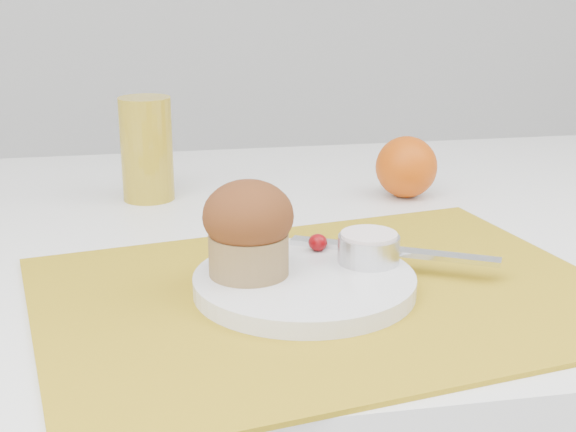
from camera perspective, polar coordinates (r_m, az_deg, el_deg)
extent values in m
cube|color=#B38F18|center=(0.72, 2.74, -5.61)|extent=(0.56, 0.45, 0.00)
cylinder|color=white|center=(0.72, 1.17, -4.78)|extent=(0.25, 0.25, 0.02)
cylinder|color=silver|center=(0.74, 5.75, -2.34)|extent=(0.07, 0.07, 0.02)
cylinder|color=silver|center=(0.74, 5.78, -1.44)|extent=(0.05, 0.05, 0.01)
ellipsoid|color=#5A0205|center=(0.77, 2.13, -1.88)|extent=(0.02, 0.02, 0.02)
ellipsoid|color=#61020A|center=(0.75, 4.37, -2.29)|extent=(0.02, 0.02, 0.02)
cube|color=silver|center=(0.77, 7.46, -2.47)|extent=(0.18, 0.11, 0.01)
sphere|color=#C94C07|center=(1.02, 8.41, 3.47)|extent=(0.08, 0.08, 0.08)
cylinder|color=#B39821|center=(1.01, -10.01, 4.72)|extent=(0.07, 0.07, 0.13)
cylinder|color=#987849|center=(0.71, -2.81, -2.70)|extent=(0.09, 0.09, 0.04)
ellipsoid|color=#3C1A0B|center=(0.70, -2.85, 0.02)|extent=(0.08, 0.08, 0.06)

